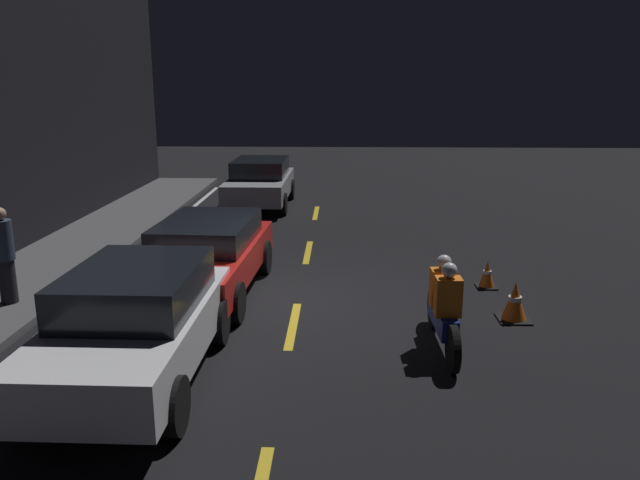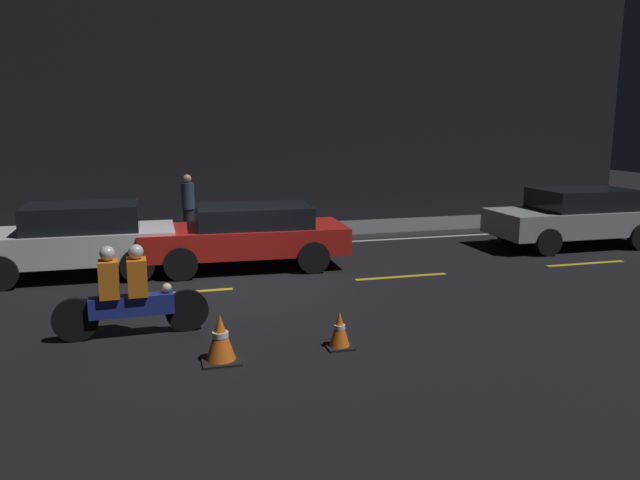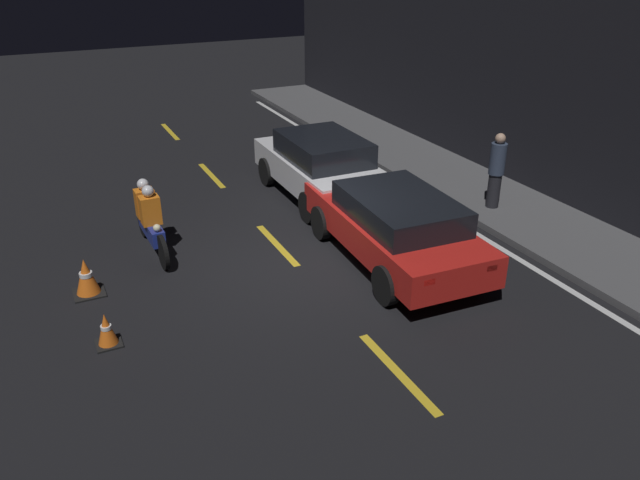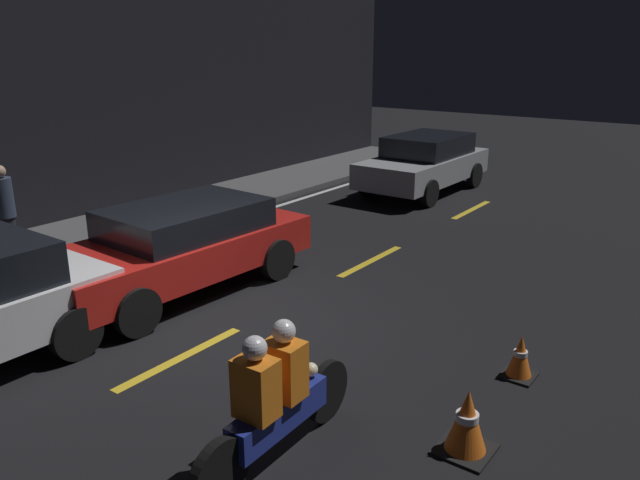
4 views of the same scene
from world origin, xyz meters
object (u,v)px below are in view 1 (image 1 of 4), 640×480
taxi_red (206,254)px  sedan_white (135,322)px  hatchback_silver (260,181)px  traffic_cone_near (515,302)px  traffic_cone_mid (487,275)px  motorcycle (444,307)px  pedestrian (4,255)px

taxi_red → sedan_white: bearing=0.0°
hatchback_silver → traffic_cone_near: 11.14m
sedan_white → taxi_red: 3.51m
traffic_cone_near → traffic_cone_mid: 1.69m
hatchback_silver → taxi_red: bearing=1.0°
traffic_cone_near → hatchback_silver: bearing=29.3°
motorcycle → traffic_cone_mid: (2.90, -1.29, -0.40)m
sedan_white → motorcycle: sedan_white is taller
sedan_white → traffic_cone_mid: (3.98, -5.45, -0.54)m
motorcycle → traffic_cone_near: size_ratio=3.42×
sedan_white → motorcycle: 4.30m
taxi_red → hatchback_silver: (8.50, 0.09, 0.04)m
taxi_red → traffic_cone_mid: bearing=98.0°
traffic_cone_near → traffic_cone_mid: (1.69, 0.07, -0.06)m
sedan_white → motorcycle: bearing=105.1°
traffic_cone_mid → pedestrian: pedestrian is taller
sedan_white → traffic_cone_mid: 6.78m
taxi_red → traffic_cone_near: taxi_red is taller
traffic_cone_mid → pedestrian: size_ratio=0.32×
taxi_red → pedestrian: size_ratio=2.70×
motorcycle → pedestrian: 7.34m
sedan_white → taxi_red: size_ratio=0.90×
hatchback_silver → pedestrian: pedestrian is taller
sedan_white → motorcycle: (1.08, -4.16, -0.15)m
motorcycle → taxi_red: bearing=57.3°
motorcycle → pedestrian: bearing=77.6°
sedan_white → traffic_cone_mid: bearing=126.7°
traffic_cone_near → taxi_red: bearing=77.3°
taxi_red → pedestrian: 3.38m
sedan_white → hatchback_silver: (12.00, -0.08, -0.01)m
taxi_red → traffic_cone_near: (-1.21, -5.35, -0.43)m
traffic_cone_mid → pedestrian: 8.66m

